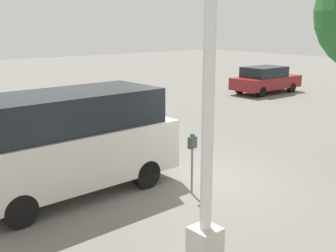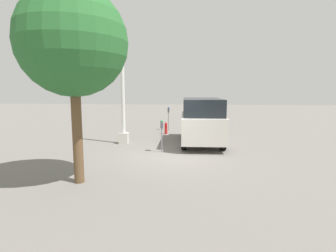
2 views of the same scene
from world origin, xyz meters
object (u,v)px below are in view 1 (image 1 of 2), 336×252
(parking_meter_near, at_px, (192,149))
(car_distant, at_px, (266,79))
(parked_van, at_px, (69,140))
(lamp_post, at_px, (207,147))

(parking_meter_near, distance_m, car_distant, 15.02)
(car_distant, bearing_deg, parked_van, -156.80)
(car_distant, bearing_deg, parking_meter_near, -147.54)
(lamp_post, xyz_separation_m, parked_van, (0.36, -3.90, -0.68))
(lamp_post, distance_m, parked_van, 3.97)
(parked_van, bearing_deg, parking_meter_near, 137.14)
(parked_van, relative_size, car_distant, 1.17)
(car_distant, bearing_deg, lamp_post, -144.52)
(parked_van, distance_m, car_distant, 16.03)
(lamp_post, relative_size, parked_van, 1.09)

